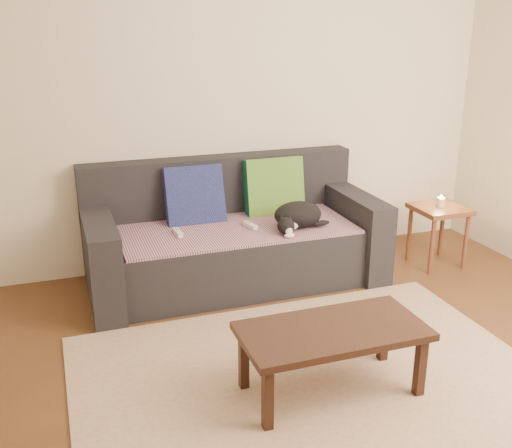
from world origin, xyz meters
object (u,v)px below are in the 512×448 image
Objects in this scene: cat at (297,216)px; side_table at (439,217)px; sofa at (233,240)px; wii_remote_a at (178,233)px; wii_remote_b at (250,225)px; coffee_table at (332,336)px.

side_table is (1.19, -0.01, -0.13)m from cat.
sofa is 0.46m from wii_remote_a.
coffee_table is at bearing 166.30° from wii_remote_b.
cat is at bearing -101.09° from wii_remote_a.
cat reaches higher than side_table.
sofa is 4.93× the size of cat.
side_table is 2.02m from coffee_table.
wii_remote_a is 0.52m from wii_remote_b.
wii_remote_b is (0.52, -0.02, 0.00)m from wii_remote_a.
wii_remote_a is 0.31× the size of side_table.
sofa is 1.62m from side_table.
coffee_table is at bearing -112.25° from cat.
wii_remote_b is at bearing -94.32° from wii_remote_a.
sofa is at bearing 171.16° from side_table.
sofa reaches higher than wii_remote_b.
sofa reaches higher than cat.
wii_remote_a is 1.52m from coffee_table.
side_table is 0.51× the size of coffee_table.
sofa is at bearing 91.81° from coffee_table.
cat is 2.84× the size of wii_remote_a.
wii_remote_b reaches higher than coffee_table.
wii_remote_a is at bearing -166.15° from sofa.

